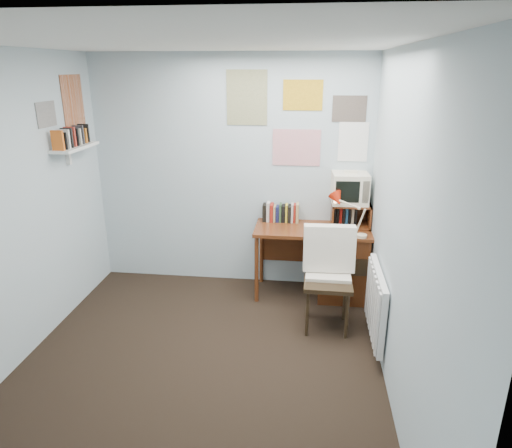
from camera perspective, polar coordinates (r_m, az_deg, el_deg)
The scene contains 14 objects.
ground at distance 3.93m, azimuth -7.34°, elevation -17.83°, with size 3.50×3.50×0.00m, color black.
back_wall at distance 4.98m, azimuth -3.14°, elevation 6.27°, with size 3.00×0.02×2.50m, color #AEBEC7.
right_wall at distance 3.30m, azimuth 17.88°, elevation -1.37°, with size 0.02×3.50×2.50m, color #AEBEC7.
ceiling at distance 3.16m, azimuth -9.37°, elevation 21.58°, with size 3.00×3.50×0.02m, color white.
desk at distance 4.93m, azimuth 10.08°, elevation -4.50°, with size 1.20×0.55×0.76m.
desk_chair at distance 4.28m, azimuth 8.99°, elevation -7.24°, with size 0.48×0.46×0.94m, color black.
desk_lamp at distance 4.55m, azimuth 13.22°, elevation 0.60°, with size 0.26×0.23×0.38m, color red.
tv_riser at distance 4.87m, azimuth 11.73°, elevation 1.15°, with size 0.40×0.30×0.25m, color brown.
crt_tv at distance 4.81m, azimuth 11.64°, elevation 4.61°, with size 0.36×0.33×0.34m, color beige.
book_row at distance 4.93m, azimuth 4.34°, elevation 1.52°, with size 0.60×0.14×0.22m, color brown.
radiator at distance 4.12m, azimuth 14.79°, elevation -9.56°, with size 0.09×0.80×0.60m, color white.
wall_shelf at distance 4.76m, azimuth -21.69°, elevation 8.92°, with size 0.20×0.62×0.24m, color white.
posters_back at distance 4.81m, azimuth 5.18°, elevation 13.02°, with size 1.20×0.01×0.90m, color white.
posters_left at distance 4.76m, azimuth -23.28°, elevation 13.36°, with size 0.01×0.70×0.60m, color white.
Camera 1 is at (0.84, -3.04, 2.35)m, focal length 32.00 mm.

